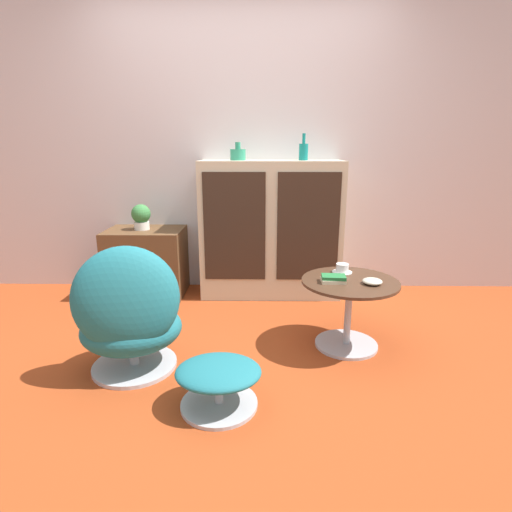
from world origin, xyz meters
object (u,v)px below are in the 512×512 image
(tv_console, at_px, (147,262))
(teacup, at_px, (342,269))
(egg_chair, at_px, (129,316))
(ottoman, at_px, (218,378))
(vase_leftmost, at_px, (238,154))
(potted_plant, at_px, (141,216))
(vase_inner_left, at_px, (304,151))
(bowl, at_px, (372,281))
(coffee_table, at_px, (349,304))
(sideboard, at_px, (271,229))
(book_stack, at_px, (333,279))

(tv_console, relative_size, teacup, 4.90)
(egg_chair, bearing_deg, ottoman, -30.38)
(vase_leftmost, height_order, potted_plant, vase_leftmost)
(teacup, bearing_deg, tv_console, 153.07)
(vase_inner_left, bearing_deg, bowl, -72.03)
(vase_inner_left, height_order, potted_plant, vase_inner_left)
(coffee_table, height_order, potted_plant, potted_plant)
(ottoman, xyz_separation_m, bowl, (0.90, 0.59, 0.31))
(sideboard, height_order, bowl, sideboard)
(egg_chair, relative_size, teacup, 5.86)
(coffee_table, distance_m, bowl, 0.22)
(vase_inner_left, relative_size, potted_plant, 0.98)
(potted_plant, bearing_deg, bowl, -30.85)
(coffee_table, relative_size, vase_inner_left, 2.86)
(egg_chair, xyz_separation_m, potted_plant, (-0.29, 1.30, 0.35))
(teacup, xyz_separation_m, bowl, (0.14, -0.23, -0.01))
(teacup, bearing_deg, coffee_table, -83.44)
(ottoman, bearing_deg, sideboard, 80.02)
(potted_plant, relative_size, teacup, 1.63)
(sideboard, distance_m, vase_leftmost, 0.69)
(vase_leftmost, xyz_separation_m, vase_inner_left, (0.54, 0.00, 0.02))
(vase_inner_left, height_order, bowl, vase_inner_left)
(egg_chair, distance_m, vase_inner_left, 1.94)
(sideboard, height_order, vase_inner_left, vase_inner_left)
(book_stack, xyz_separation_m, bowl, (0.24, -0.03, -0.00))
(egg_chair, height_order, vase_leftmost, vase_leftmost)
(vase_leftmost, relative_size, vase_inner_left, 0.68)
(sideboard, height_order, vase_leftmost, vase_leftmost)
(vase_inner_left, distance_m, book_stack, 1.29)
(egg_chair, distance_m, bowl, 1.46)
(ottoman, height_order, vase_leftmost, vase_leftmost)
(book_stack, relative_size, bowl, 1.28)
(egg_chair, relative_size, book_stack, 5.07)
(tv_console, distance_m, potted_plant, 0.41)
(sideboard, relative_size, potted_plant, 5.49)
(coffee_table, xyz_separation_m, teacup, (-0.02, 0.17, 0.18))
(coffee_table, bearing_deg, vase_leftmost, 127.58)
(teacup, height_order, bowl, teacup)
(ottoman, bearing_deg, potted_plant, 117.06)
(bowl, bearing_deg, vase_leftmost, 129.88)
(sideboard, distance_m, tv_console, 1.13)
(coffee_table, bearing_deg, ottoman, -139.94)
(sideboard, height_order, ottoman, sideboard)
(vase_inner_left, bearing_deg, vase_leftmost, 180.00)
(coffee_table, bearing_deg, potted_plant, 149.00)
(teacup, bearing_deg, sideboard, 119.66)
(potted_plant, relative_size, bowl, 1.80)
(egg_chair, height_order, teacup, egg_chair)
(bowl, bearing_deg, ottoman, -146.86)
(vase_inner_left, xyz_separation_m, teacup, (0.20, -0.82, -0.76))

